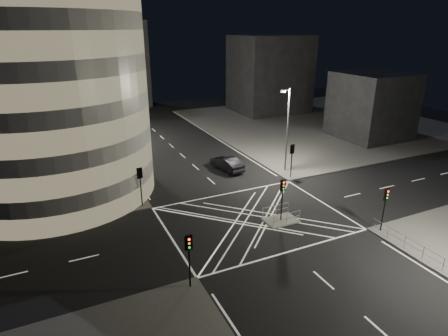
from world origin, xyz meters
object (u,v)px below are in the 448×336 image
street_lamp_left_near (121,140)px  street_lamp_right_far (287,128)px  traffic_signal_island (282,192)px  traffic_signal_fl (140,180)px  sedan (227,163)px  central_island (281,220)px  traffic_signal_fr (292,155)px  street_lamp_left_far (97,108)px  traffic_signal_nr (385,202)px  traffic_signal_nl (189,252)px

street_lamp_left_near → street_lamp_right_far: (18.87, -3.00, 0.00)m
traffic_signal_island → street_lamp_left_near: street_lamp_left_near is taller
traffic_signal_fl → sedan: traffic_signal_fl is taller
traffic_signal_fl → street_lamp_left_near: bearing=97.0°
central_island → traffic_signal_fr: (6.80, 8.30, 2.84)m
central_island → street_lamp_right_far: 13.98m
street_lamp_left_far → traffic_signal_fl: bearing=-88.4°
central_island → traffic_signal_nr: (6.80, -5.30, 2.84)m
traffic_signal_island → sedan: traffic_signal_island is taller
traffic_signal_fl → traffic_signal_nr: bearing=-37.7°
street_lamp_right_far → sedan: 8.54m
central_island → traffic_signal_nr: 9.08m
traffic_signal_island → traffic_signal_nr: bearing=-37.9°
sedan → traffic_signal_nl: bearing=47.8°
traffic_signal_nr → street_lamp_left_far: street_lamp_left_far is taller
traffic_signal_island → traffic_signal_fl: bearing=142.5°
traffic_signal_island → street_lamp_right_far: 13.13m
street_lamp_left_far → traffic_signal_island: bearing=-70.0°
traffic_signal_fl → traffic_signal_nl: size_ratio=1.00×
traffic_signal_fr → sedan: (-5.63, 5.61, -2.06)m
traffic_signal_fl → street_lamp_left_far: size_ratio=0.40×
traffic_signal_nr → street_lamp_left_near: 26.32m
traffic_signal_fl → traffic_signal_nr: size_ratio=1.00×
traffic_signal_nl → street_lamp_right_far: 24.27m
central_island → sedan: bearing=85.2°
traffic_signal_island → street_lamp_right_far: street_lamp_right_far is taller
traffic_signal_nr → sedan: (-5.63, 19.21, -2.06)m
central_island → street_lamp_right_far: bearing=54.7°
traffic_signal_fl → street_lamp_right_far: bearing=6.9°
traffic_signal_nl → street_lamp_left_near: street_lamp_left_near is taller
traffic_signal_fl → street_lamp_left_near: (-0.64, 5.20, 2.63)m
traffic_signal_fl → central_island: bearing=-37.5°
street_lamp_right_far → traffic_signal_nl: bearing=-139.1°
traffic_signal_island → street_lamp_right_far: (7.44, 10.50, 2.63)m
traffic_signal_fl → traffic_signal_island: (10.80, -8.30, 0.00)m
sedan → traffic_signal_nr: bearing=96.0°
traffic_signal_fl → traffic_signal_fr: size_ratio=1.00×
central_island → street_lamp_right_far: size_ratio=0.30×
traffic_signal_nl → sedan: traffic_signal_nl is taller
street_lamp_left_near → traffic_signal_nl: bearing=-88.1°
street_lamp_left_far → traffic_signal_nr: bearing=-63.6°
traffic_signal_fr → street_lamp_right_far: street_lamp_right_far is taller
traffic_signal_nl → traffic_signal_fr: bearing=37.7°
central_island → traffic_signal_nl: (-10.80, -5.30, 2.84)m
traffic_signal_fr → street_lamp_left_far: 29.63m
central_island → traffic_signal_island: (0.00, 0.00, 2.84)m
central_island → traffic_signal_fr: traffic_signal_fr is taller
street_lamp_left_far → traffic_signal_nl: bearing=-89.0°
traffic_signal_fr → traffic_signal_island: bearing=-129.3°
sedan → street_lamp_left_near: bearing=-8.4°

